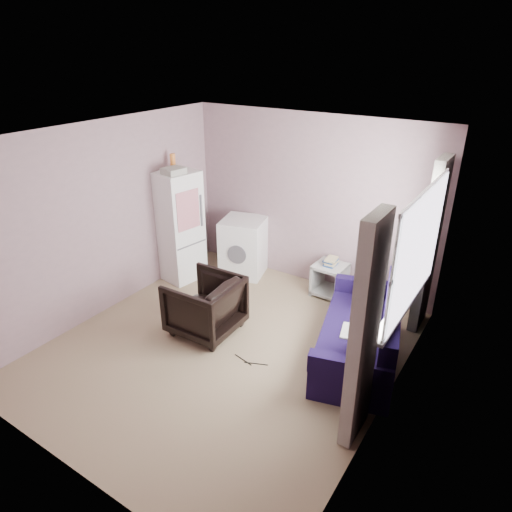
{
  "coord_description": "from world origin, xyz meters",
  "views": [
    {
      "loc": [
        2.76,
        -3.56,
        3.34
      ],
      "look_at": [
        0.05,
        0.6,
        1.0
      ],
      "focal_mm": 32.0,
      "sensor_mm": 36.0,
      "label": 1
    }
  ],
  "objects_px": {
    "armchair": "(205,303)",
    "sofa": "(364,336)",
    "washing_machine": "(244,246)",
    "side_table": "(330,277)",
    "fridge": "(178,225)"
  },
  "relations": [
    {
      "from": "armchair",
      "to": "sofa",
      "type": "relative_size",
      "value": 0.41
    },
    {
      "from": "washing_machine",
      "to": "side_table",
      "type": "height_order",
      "value": "washing_machine"
    },
    {
      "from": "side_table",
      "to": "washing_machine",
      "type": "bearing_deg",
      "value": -176.1
    },
    {
      "from": "fridge",
      "to": "sofa",
      "type": "xyz_separation_m",
      "value": [
        3.12,
        -0.41,
        -0.55
      ]
    },
    {
      "from": "washing_machine",
      "to": "fridge",
      "type": "bearing_deg",
      "value": -155.37
    },
    {
      "from": "armchair",
      "to": "sofa",
      "type": "bearing_deg",
      "value": 104.59
    },
    {
      "from": "armchair",
      "to": "washing_machine",
      "type": "distance_m",
      "value": 1.67
    },
    {
      "from": "side_table",
      "to": "sofa",
      "type": "bearing_deg",
      "value": -50.27
    },
    {
      "from": "armchair",
      "to": "fridge",
      "type": "relative_size",
      "value": 0.43
    },
    {
      "from": "fridge",
      "to": "side_table",
      "type": "bearing_deg",
      "value": 28.09
    },
    {
      "from": "side_table",
      "to": "armchair",
      "type": "bearing_deg",
      "value": -118.51
    },
    {
      "from": "fridge",
      "to": "sofa",
      "type": "distance_m",
      "value": 3.2
    },
    {
      "from": "armchair",
      "to": "side_table",
      "type": "relative_size",
      "value": 1.38
    },
    {
      "from": "washing_machine",
      "to": "side_table",
      "type": "distance_m",
      "value": 1.44
    },
    {
      "from": "washing_machine",
      "to": "side_table",
      "type": "bearing_deg",
      "value": -11.7
    }
  ]
}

